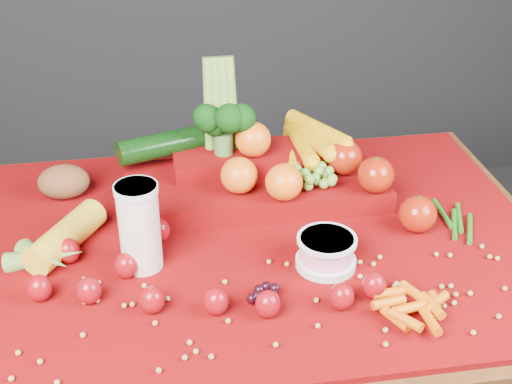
{
  "coord_description": "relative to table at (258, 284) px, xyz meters",
  "views": [
    {
      "loc": [
        -0.18,
        -1.09,
        1.5
      ],
      "look_at": [
        0.0,
        0.02,
        0.85
      ],
      "focal_mm": 50.0,
      "sensor_mm": 36.0,
      "label": 1
    }
  ],
  "objects": [
    {
      "name": "table",
      "position": [
        0.0,
        0.0,
        0.0
      ],
      "size": [
        1.1,
        0.8,
        0.75
      ],
      "color": "#341E0B",
      "rests_on": "ground"
    },
    {
      "name": "red_cloth",
      "position": [
        0.0,
        0.0,
        0.1
      ],
      "size": [
        1.05,
        0.75,
        0.01
      ],
      "primitive_type": "cube",
      "color": "#650403",
      "rests_on": "table"
    },
    {
      "name": "milk_glass",
      "position": [
        -0.21,
        -0.05,
        0.19
      ],
      "size": [
        0.07,
        0.07,
        0.16
      ],
      "rotation": [
        0.0,
        0.0,
        -0.07
      ],
      "color": "beige",
      "rests_on": "red_cloth"
    },
    {
      "name": "yogurt_bowl",
      "position": [
        0.1,
        -0.1,
        0.14
      ],
      "size": [
        0.11,
        0.11,
        0.06
      ],
      "rotation": [
        0.0,
        0.0,
        0.12
      ],
      "color": "silver",
      "rests_on": "red_cloth"
    },
    {
      "name": "strawberry_scatter",
      "position": [
        -0.15,
        -0.14,
        0.13
      ],
      "size": [
        0.58,
        0.28,
        0.05
      ],
      "color": "maroon",
      "rests_on": "red_cloth"
    },
    {
      "name": "dark_grape_cluster",
      "position": [
        -0.02,
        -0.18,
        0.12
      ],
      "size": [
        0.06,
        0.05,
        0.03
      ],
      "primitive_type": null,
      "color": "black",
      "rests_on": "red_cloth"
    },
    {
      "name": "soybean_scatter",
      "position": [
        0.0,
        -0.2,
        0.11
      ],
      "size": [
        0.84,
        0.24,
        0.01
      ],
      "primitive_type": null,
      "color": "olive",
      "rests_on": "red_cloth"
    },
    {
      "name": "corn_ear",
      "position": [
        -0.37,
        -0.01,
        0.13
      ],
      "size": [
        0.25,
        0.27,
        0.06
      ],
      "rotation": [
        0.0,
        0.0,
        1.02
      ],
      "color": "gold",
      "rests_on": "red_cloth"
    },
    {
      "name": "potato",
      "position": [
        -0.36,
        0.21,
        0.14
      ],
      "size": [
        0.1,
        0.08,
        0.07
      ],
      "primitive_type": "ellipsoid",
      "color": "#56361B",
      "rests_on": "red_cloth"
    },
    {
      "name": "baby_carrot_pile",
      "position": [
        0.2,
        -0.25,
        0.12
      ],
      "size": [
        0.18,
        0.17,
        0.03
      ],
      "primitive_type": null,
      "color": "#C35306",
      "rests_on": "red_cloth"
    },
    {
      "name": "green_bean_pile",
      "position": [
        0.38,
        -0.01,
        0.11
      ],
      "size": [
        0.14,
        0.12,
        0.01
      ],
      "primitive_type": null,
      "color": "#1D5F15",
      "rests_on": "red_cloth"
    },
    {
      "name": "produce_mound",
      "position": [
        0.04,
        0.16,
        0.17
      ],
      "size": [
        0.59,
        0.37,
        0.27
      ],
      "color": "#650403",
      "rests_on": "red_cloth"
    }
  ]
}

